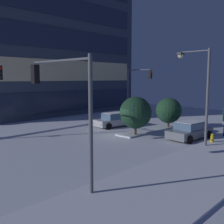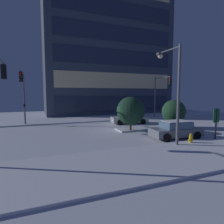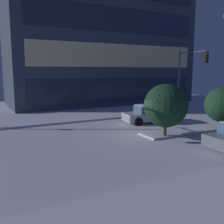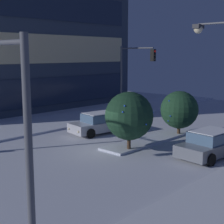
{
  "view_description": "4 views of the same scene",
  "coord_description": "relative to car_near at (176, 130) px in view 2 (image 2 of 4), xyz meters",
  "views": [
    {
      "loc": [
        -17.35,
        -15.74,
        5.13
      ],
      "look_at": [
        -2.31,
        -1.14,
        2.48
      ],
      "focal_mm": 42.96,
      "sensor_mm": 36.0,
      "label": 1
    },
    {
      "loc": [
        -7.92,
        -18.14,
        3.86
      ],
      "look_at": [
        -0.46,
        0.7,
        1.89
      ],
      "focal_mm": 30.78,
      "sensor_mm": 36.0,
      "label": 2
    },
    {
      "loc": [
        -9.93,
        -14.05,
        4.34
      ],
      "look_at": [
        -2.4,
        0.23,
        1.78
      ],
      "focal_mm": 41.76,
      "sensor_mm": 36.0,
      "label": 3
    },
    {
      "loc": [
        -13.97,
        -13.65,
        5.7
      ],
      "look_at": [
        1.42,
        0.93,
        2.07
      ],
      "focal_mm": 54.84,
      "sensor_mm": 36.0,
      "label": 4
    }
  ],
  "objects": [
    {
      "name": "curb_strip_near",
      "position": [
        -3.26,
        -4.14,
        -0.64
      ],
      "size": [
        52.0,
        5.2,
        0.14
      ],
      "primitive_type": "cube",
      "color": "silver",
      "rests_on": "ground"
    },
    {
      "name": "parking_info_sign",
      "position": [
        2.43,
        -1.92,
        0.96
      ],
      "size": [
        0.55,
        0.14,
        2.64
      ],
      "rotation": [
        0.0,
        0.0,
        1.43
      ],
      "color": "black",
      "rests_on": "ground"
    },
    {
      "name": "car_near",
      "position": [
        0.0,
        0.0,
        0.0
      ],
      "size": [
        4.59,
        2.41,
        1.49
      ],
      "rotation": [
        0.0,
        0.0,
        -0.09
      ],
      "color": "slate",
      "rests_on": "ground"
    },
    {
      "name": "fire_hydrant",
      "position": [
        -0.35,
        -2.12,
        -0.31
      ],
      "size": [
        0.48,
        0.26,
        0.83
      ],
      "color": "gold",
      "rests_on": "ground"
    },
    {
      "name": "street_lamp_arched",
      "position": [
        -1.71,
        -1.48,
        4.05
      ],
      "size": [
        0.56,
        2.65,
        7.27
      ],
      "rotation": [
        0.0,
        0.0,
        1.56
      ],
      "color": "#565960",
      "rests_on": "ground"
    },
    {
      "name": "decorated_tree_median",
      "position": [
        3.05,
        4.03,
        1.13
      ],
      "size": [
        2.66,
        2.63,
        3.15
      ],
      "color": "#473323",
      "rests_on": "ground"
    },
    {
      "name": "curb_strip_far",
      "position": [
        -3.26,
        14.02,
        -0.64
      ],
      "size": [
        52.0,
        5.2,
        0.14
      ],
      "primitive_type": "cube",
      "color": "silver",
      "rests_on": "ground"
    },
    {
      "name": "traffic_light_corner_far_left",
      "position": [
        -12.5,
        10.55,
        3.61
      ],
      "size": [
        0.32,
        4.49,
        6.31
      ],
      "rotation": [
        0.0,
        0.0,
        -1.57
      ],
      "color": "#565960",
      "rests_on": "ground"
    },
    {
      "name": "car_far",
      "position": [
        -0.13,
        8.64,
        0.0
      ],
      "size": [
        4.84,
        2.57,
        1.49
      ],
      "rotation": [
        0.0,
        0.0,
        2.99
      ],
      "color": "#B7B7C1",
      "rests_on": "ground"
    },
    {
      "name": "decorated_tree_left_of_median",
      "position": [
        -2.32,
        4.04,
        1.4
      ],
      "size": [
        2.84,
        2.87,
        3.53
      ],
      "color": "#473323",
      "rests_on": "ground"
    },
    {
      "name": "median_strip",
      "position": [
        1.04,
        4.59,
        -0.64
      ],
      "size": [
        9.0,
        1.8,
        0.14
      ],
      "primitive_type": "cube",
      "color": "silver",
      "rests_on": "ground"
    },
    {
      "name": "ground",
      "position": [
        -3.26,
        4.94,
        -0.71
      ],
      "size": [
        52.0,
        52.0,
        0.0
      ],
      "primitive_type": "plane",
      "color": "silver"
    },
    {
      "name": "traffic_light_corner_far_right",
      "position": [
        6.1,
        10.73,
        3.69
      ],
      "size": [
        0.32,
        3.93,
        6.37
      ],
      "rotation": [
        0.0,
        0.0,
        -1.57
      ],
      "color": "#565960",
      "rests_on": "ground"
    },
    {
      "name": "office_tower_main",
      "position": [
        2.45,
        23.97,
        13.64
      ],
      "size": [
        24.27,
        10.52,
        28.7
      ],
      "color": "#384251",
      "rests_on": "ground"
    }
  ]
}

